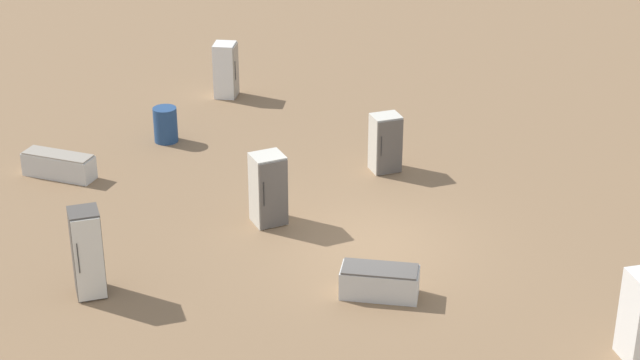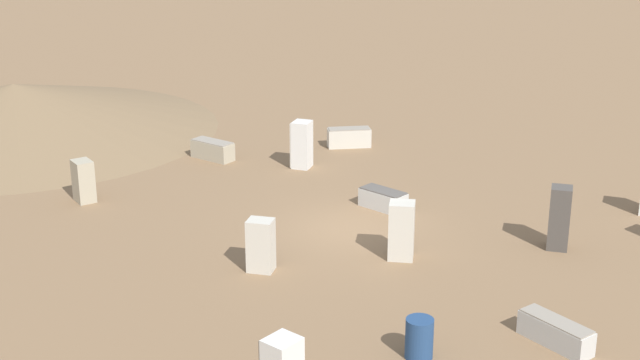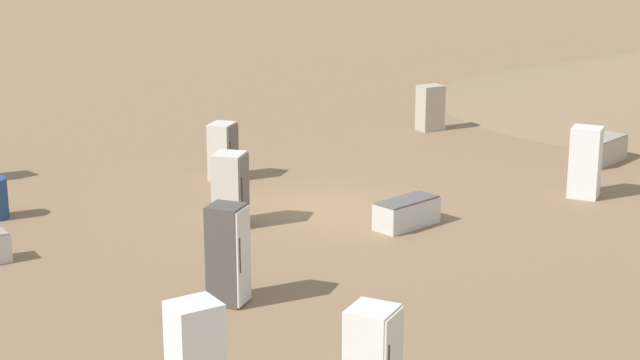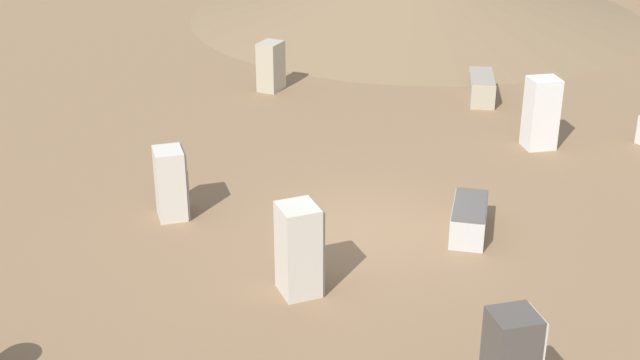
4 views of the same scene
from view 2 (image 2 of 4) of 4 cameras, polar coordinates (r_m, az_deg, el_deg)
name	(u,v)px [view 2 (image 2 of 4)]	position (r m, az deg, el deg)	size (l,w,h in m)	color
ground_plane	(351,229)	(27.23, 2.01, -3.17)	(1000.00, 1000.00, 0.00)	#846647
dirt_mound	(16,107)	(39.71, -18.90, 4.42)	(16.93, 16.93, 2.00)	#7F6647
discarded_fridge_1	(261,245)	(24.25, -3.80, -4.18)	(0.81, 0.85, 1.48)	beige
discarded_fridge_2	(302,144)	(32.74, -1.19, 2.29)	(0.92, 0.91, 1.75)	white
discarded_fridge_3	(83,181)	(30.35, -14.91, -0.06)	(0.93, 0.84, 1.41)	#B2A88E
discarded_fridge_4	(556,332)	(21.38, 14.84, -9.41)	(1.86, 1.37, 0.63)	silver
discarded_fridge_5	(349,137)	(35.43, 1.87, 2.74)	(0.62, 1.70, 0.77)	beige
discarded_fridge_6	(559,218)	(26.45, 15.07, -2.35)	(0.83, 0.78, 1.87)	#4C4742
discarded_fridge_9	(383,199)	(28.86, 4.06, -1.24)	(1.62, 1.51, 0.63)	silver
discarded_fridge_10	(213,150)	(34.12, -6.89, 1.93)	(1.65, 1.69, 0.71)	#B2A88E
discarded_fridge_11	(402,230)	(25.03, 5.24, -3.22)	(0.84, 0.85, 1.67)	beige
rusty_barrel	(419,338)	(20.23, 6.37, -10.04)	(0.63, 0.63, 0.95)	navy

